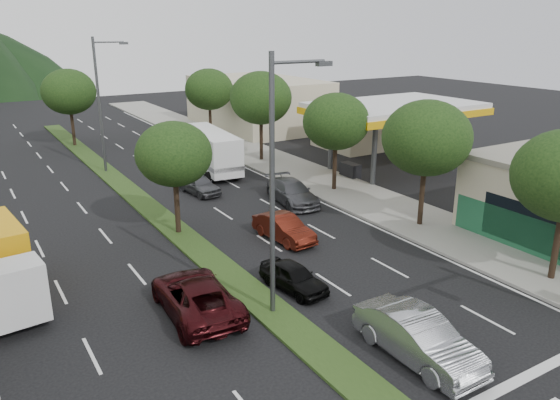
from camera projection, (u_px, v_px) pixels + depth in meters
sidewalk_right at (300, 172)px, 41.49m from camera, size 5.00×90.00×0.15m
median at (125, 188)px, 37.72m from camera, size 1.60×56.00×0.12m
gas_canopy at (395, 111)px, 40.88m from camera, size 12.20×8.20×5.25m
bldg_right_far at (258, 103)px, 59.60m from camera, size 10.00×16.00×5.20m
tree_r_b at (427, 138)px, 29.17m from camera, size 4.80×4.80×6.94m
tree_r_c at (336, 122)px, 35.75m from camera, size 4.40×4.40×6.48m
tree_r_d at (261, 98)px, 43.73m from camera, size 5.00×5.00×7.17m
tree_r_e at (209, 89)px, 51.93m from camera, size 4.60×4.60×6.71m
tree_med_near at (174, 154)px, 28.26m from camera, size 4.00×4.00×6.02m
tree_med_far at (69, 92)px, 49.18m from camera, size 4.80×4.80×6.94m
streetlight_near at (277, 176)px, 19.90m from camera, size 2.60×0.25×10.00m
streetlight_mid at (102, 99)px, 40.18m from camera, size 2.60×0.25×10.00m
sedan_silver at (418, 337)px, 18.37m from camera, size 1.75×4.95×1.63m
suv_maroon at (196, 296)px, 21.28m from camera, size 2.86×5.60×1.51m
car_queue_a at (294, 277)px, 23.23m from camera, size 1.86×3.64×1.19m
car_queue_b at (292, 192)px, 34.46m from camera, size 2.67×5.20×1.44m
car_queue_c at (284, 228)px, 28.57m from camera, size 1.73×4.14×1.33m
car_queue_d at (216, 162)px, 42.29m from camera, size 2.47×4.62×1.23m
car_queue_e at (199, 184)px, 36.45m from camera, size 2.04×3.97×1.29m
motorhome at (210, 150)px, 41.61m from camera, size 3.27×8.36×3.13m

